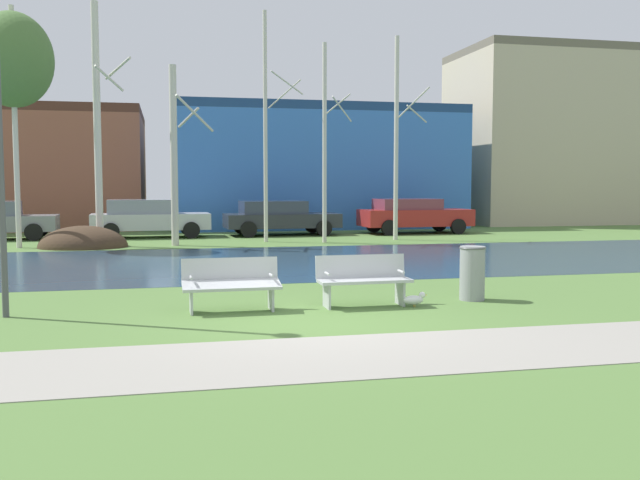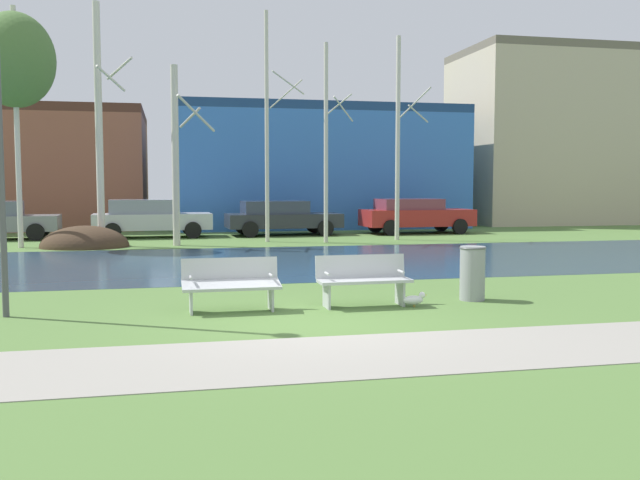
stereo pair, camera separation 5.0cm
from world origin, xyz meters
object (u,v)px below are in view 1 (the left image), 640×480
bench_left (231,283)px  parked_sedan_second_silver (148,218)px  parked_wagon_fourth_red (413,215)px  parked_hatch_third_dark (279,217)px  seagull (415,299)px  bench_right (363,279)px  trash_bin (472,272)px

bench_left → parked_sedan_second_silver: (-1.71, 16.59, 0.31)m
parked_wagon_fourth_red → parked_sedan_second_silver: bearing=179.8°
bench_left → parked_hatch_third_dark: bearing=78.2°
seagull → parked_hatch_third_dark: 17.01m
bench_right → parked_wagon_fourth_red: (6.98, 16.55, 0.31)m
bench_left → trash_bin: trash_bin is taller
parked_wagon_fourth_red → bench_left: bearing=-119.2°
bench_right → parked_sedan_second_silver: 17.06m
bench_left → trash_bin: bearing=2.4°
bench_left → trash_bin: size_ratio=1.65×
bench_right → parked_sedan_second_silver: bearing=103.5°
trash_bin → bench_right: bearing=-175.0°
seagull → parked_wagon_fourth_red: bearing=69.9°
trash_bin → parked_hatch_third_dark: size_ratio=0.21×
seagull → parked_hatch_third_dark: (0.40, 16.99, 0.62)m
parked_wagon_fourth_red → parked_hatch_third_dark: bearing=178.4°
bench_right → parked_hatch_third_dark: 16.77m
bench_right → parked_hatch_third_dark: (1.24, 16.72, 0.28)m
trash_bin → parked_wagon_fourth_red: (4.88, 16.37, 0.28)m
parked_wagon_fourth_red → seagull: bearing=-110.1°
parked_sedan_second_silver → bench_left: bearing=-84.1°
bench_left → bench_right: size_ratio=1.00×
bench_right → trash_bin: bearing=5.0°
seagull → parked_hatch_third_dark: parked_hatch_third_dark is taller
seagull → trash_bin: bearing=19.9°
bench_left → parked_hatch_third_dark: 17.08m
bench_left → bench_right: 2.26m
trash_bin → parked_sedan_second_silver: size_ratio=0.21×
parked_wagon_fourth_red → bench_right: bearing=-112.9°
bench_right → seagull: size_ratio=3.78×
bench_right → parked_hatch_third_dark: bearing=85.8°
bench_left → bench_right: (2.26, 0.00, 0.00)m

